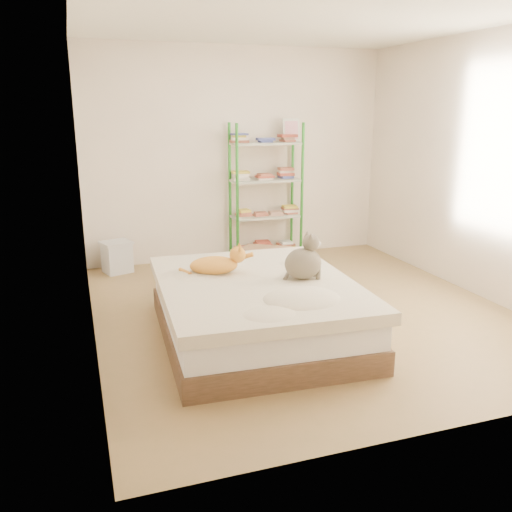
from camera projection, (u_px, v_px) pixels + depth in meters
name	position (u px, v px, depth m)	size (l,w,h in m)	color
room	(305.00, 174.00, 4.82)	(3.81, 4.21, 2.61)	olive
bed	(256.00, 309.00, 4.51)	(1.65, 2.02, 0.50)	brown
orange_cat	(214.00, 263.00, 4.60)	(0.48, 0.26, 0.20)	orange
grey_cat	(303.00, 257.00, 4.45)	(0.28, 0.33, 0.38)	#696253
shelf_unit	(266.00, 195.00, 6.76)	(0.89, 0.36, 1.74)	#2C8629
cardboard_box	(266.00, 265.00, 5.98)	(0.67, 0.71, 0.43)	#987953
white_bin	(117.00, 257.00, 6.32)	(0.40, 0.37, 0.37)	silver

